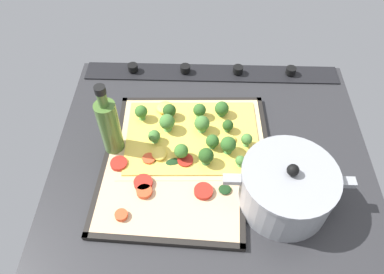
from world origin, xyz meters
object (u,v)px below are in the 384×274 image
baking_tray_front (192,140)px  veggie_pizza_back (169,185)px  broccoli_pizza (193,135)px  oil_bottle (110,127)px  baking_tray_back (171,187)px  cooking_pot (286,188)px

baking_tray_front → veggie_pizza_back: (4.69, 13.22, 0.71)cm
broccoli_pizza → oil_bottle: size_ratio=1.70×
baking_tray_front → baking_tray_back: (4.35, 13.40, 0.01)cm
baking_tray_back → veggie_pizza_back: veggie_pizza_back is taller
baking_tray_front → broccoli_pizza: broccoli_pizza is taller
broccoli_pizza → baking_tray_front: bearing=47.8°
broccoli_pizza → veggie_pizza_back: broccoli_pizza is taller
baking_tray_front → baking_tray_back: same height
broccoli_pizza → cooking_pot: (-19.50, 16.02, 3.20)cm
baking_tray_front → veggie_pizza_back: bearing=70.5°
baking_tray_front → oil_bottle: bearing=10.6°
baking_tray_front → broccoli_pizza: 1.75cm
broccoli_pizza → baking_tray_back: broccoli_pizza is taller
veggie_pizza_back → cooking_pot: bearing=173.7°
oil_bottle → baking_tray_back: bearing=143.9°
oil_bottle → cooking_pot: bearing=161.6°
broccoli_pizza → oil_bottle: 19.55cm
broccoli_pizza → oil_bottle: bearing=10.9°
baking_tray_front → baking_tray_back: 14.09cm
broccoli_pizza → baking_tray_back: 14.35cm
baking_tray_front → cooking_pot: 25.73cm
baking_tray_back → oil_bottle: size_ratio=1.64×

